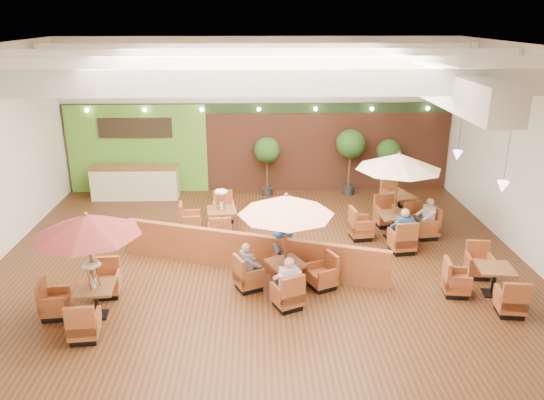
{
  "coord_description": "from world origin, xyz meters",
  "views": [
    {
      "loc": [
        -0.12,
        -12.91,
        6.25
      ],
      "look_at": [
        0.3,
        0.5,
        1.5
      ],
      "focal_mm": 35.0,
      "sensor_mm": 36.0,
      "label": 1
    }
  ],
  "objects_px": {
    "table_1": "(286,224)",
    "diner_3": "(403,226)",
    "service_counter": "(135,183)",
    "diner_4": "(427,214)",
    "diner_0": "(288,277)",
    "table_0": "(86,243)",
    "table_2": "(397,180)",
    "booth_divider": "(250,252)",
    "table_3": "(214,219)",
    "topiary_0": "(267,152)",
    "table_5": "(399,206)",
    "diner_2": "(248,261)",
    "table_4": "(483,282)",
    "topiary_1": "(350,146)",
    "topiary_2": "(389,154)",
    "diner_1": "(284,244)"
  },
  "relations": [
    {
      "from": "topiary_1",
      "to": "table_5",
      "type": "bearing_deg",
      "value": -61.58
    },
    {
      "from": "table_4",
      "to": "service_counter",
      "type": "bearing_deg",
      "value": 150.85
    },
    {
      "from": "diner_1",
      "to": "table_1",
      "type": "bearing_deg",
      "value": 70.64
    },
    {
      "from": "service_counter",
      "to": "booth_divider",
      "type": "distance_m",
      "value": 7.03
    },
    {
      "from": "table_1",
      "to": "diner_3",
      "type": "bearing_deg",
      "value": 5.43
    },
    {
      "from": "table_5",
      "to": "diner_2",
      "type": "relative_size",
      "value": 3.57
    },
    {
      "from": "diner_3",
      "to": "table_5",
      "type": "bearing_deg",
      "value": 71.96
    },
    {
      "from": "table_0",
      "to": "diner_0",
      "type": "bearing_deg",
      "value": -2.97
    },
    {
      "from": "table_5",
      "to": "topiary_2",
      "type": "distance_m",
      "value": 2.58
    },
    {
      "from": "booth_divider",
      "to": "table_1",
      "type": "bearing_deg",
      "value": -32.06
    },
    {
      "from": "booth_divider",
      "to": "table_2",
      "type": "relative_size",
      "value": 2.7
    },
    {
      "from": "table_3",
      "to": "topiary_0",
      "type": "distance_m",
      "value": 4.0
    },
    {
      "from": "service_counter",
      "to": "topiary_2",
      "type": "relative_size",
      "value": 1.48
    },
    {
      "from": "table_3",
      "to": "service_counter",
      "type": "bearing_deg",
      "value": 126.23
    },
    {
      "from": "table_4",
      "to": "topiary_1",
      "type": "xyz_separation_m",
      "value": [
        -1.91,
        7.36,
        1.45
      ]
    },
    {
      "from": "booth_divider",
      "to": "diner_3",
      "type": "bearing_deg",
      "value": 31.42
    },
    {
      "from": "service_counter",
      "to": "table_2",
      "type": "distance_m",
      "value": 9.2
    },
    {
      "from": "table_1",
      "to": "diner_3",
      "type": "height_order",
      "value": "table_1"
    },
    {
      "from": "topiary_2",
      "to": "diner_0",
      "type": "height_order",
      "value": "topiary_2"
    },
    {
      "from": "table_1",
      "to": "diner_0",
      "type": "distance_m",
      "value": 1.27
    },
    {
      "from": "table_3",
      "to": "diner_2",
      "type": "distance_m",
      "value": 3.67
    },
    {
      "from": "booth_divider",
      "to": "table_2",
      "type": "distance_m",
      "value": 4.73
    },
    {
      "from": "diner_0",
      "to": "diner_3",
      "type": "distance_m",
      "value": 4.36
    },
    {
      "from": "table_1",
      "to": "diner_2",
      "type": "relative_size",
      "value": 3.43
    },
    {
      "from": "table_0",
      "to": "diner_4",
      "type": "height_order",
      "value": "table_0"
    },
    {
      "from": "table_5",
      "to": "booth_divider",
      "type": "bearing_deg",
      "value": -163.22
    },
    {
      "from": "table_2",
      "to": "table_4",
      "type": "bearing_deg",
      "value": -76.7
    },
    {
      "from": "topiary_2",
      "to": "diner_0",
      "type": "distance_m",
      "value": 8.85
    },
    {
      "from": "table_1",
      "to": "table_2",
      "type": "distance_m",
      "value": 4.41
    },
    {
      "from": "diner_0",
      "to": "diner_3",
      "type": "relative_size",
      "value": 0.96
    },
    {
      "from": "table_4",
      "to": "diner_3",
      "type": "xyz_separation_m",
      "value": [
        -1.27,
        2.36,
        0.44
      ]
    },
    {
      "from": "diner_3",
      "to": "diner_4",
      "type": "bearing_deg",
      "value": 39.6
    },
    {
      "from": "diner_0",
      "to": "diner_2",
      "type": "height_order",
      "value": "diner_0"
    },
    {
      "from": "service_counter",
      "to": "diner_3",
      "type": "relative_size",
      "value": 3.58
    },
    {
      "from": "diner_0",
      "to": "table_0",
      "type": "bearing_deg",
      "value": 165.81
    },
    {
      "from": "diner_0",
      "to": "diner_1",
      "type": "relative_size",
      "value": 0.93
    },
    {
      "from": "service_counter",
      "to": "diner_4",
      "type": "height_order",
      "value": "diner_4"
    },
    {
      "from": "table_0",
      "to": "table_1",
      "type": "bearing_deg",
      "value": 8.71
    },
    {
      "from": "table_2",
      "to": "diner_3",
      "type": "relative_size",
      "value": 3.13
    },
    {
      "from": "diner_1",
      "to": "diner_4",
      "type": "bearing_deg",
      "value": -174.05
    },
    {
      "from": "table_1",
      "to": "diner_1",
      "type": "xyz_separation_m",
      "value": [
        0.0,
        0.88,
        -0.88
      ]
    },
    {
      "from": "table_3",
      "to": "diner_2",
      "type": "bearing_deg",
      "value": -79.34
    },
    {
      "from": "table_5",
      "to": "table_0",
      "type": "bearing_deg",
      "value": -165.09
    },
    {
      "from": "table_0",
      "to": "table_5",
      "type": "distance_m",
      "value": 10.05
    },
    {
      "from": "topiary_1",
      "to": "topiary_0",
      "type": "bearing_deg",
      "value": 180.0
    },
    {
      "from": "service_counter",
      "to": "table_0",
      "type": "bearing_deg",
      "value": -84.62
    },
    {
      "from": "table_4",
      "to": "topiary_0",
      "type": "height_order",
      "value": "topiary_0"
    },
    {
      "from": "table_4",
      "to": "topiary_2",
      "type": "relative_size",
      "value": 1.19
    },
    {
      "from": "table_1",
      "to": "table_4",
      "type": "xyz_separation_m",
      "value": [
        4.59,
        -0.42,
        -1.34
      ]
    },
    {
      "from": "table_3",
      "to": "topiary_1",
      "type": "distance_m",
      "value": 5.93
    }
  ]
}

